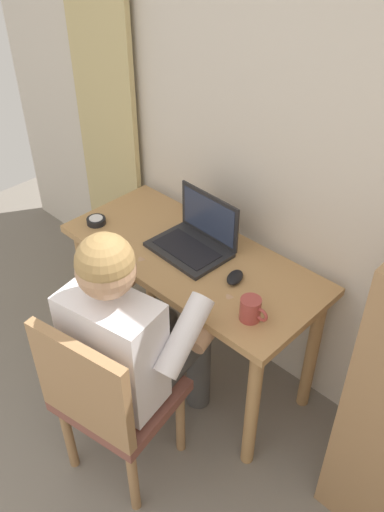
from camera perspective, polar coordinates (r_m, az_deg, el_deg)
wall_back at (r=2.01m, az=18.34°, el=9.87°), size 4.80×0.05×2.50m
curtain_panel at (r=2.88m, az=-9.33°, el=15.51°), size 0.46×0.03×2.14m
desk at (r=2.38m, az=-0.05°, el=-2.10°), size 1.21×0.54×0.72m
chair at (r=2.09m, az=-9.06°, el=-14.80°), size 0.49×0.47×0.86m
person_seated at (r=2.04m, az=-6.12°, el=-8.43°), size 0.60×0.63×1.18m
laptop at (r=2.32m, az=0.40°, el=1.96°), size 0.35×0.27×0.24m
computer_mouse at (r=2.17m, az=4.65°, el=-2.31°), size 0.09×0.11×0.03m
desk_clock at (r=2.54m, az=-10.28°, el=3.76°), size 0.09×0.09×0.03m
coffee_mug at (r=1.98m, az=6.37°, el=-5.75°), size 0.12×0.08×0.09m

